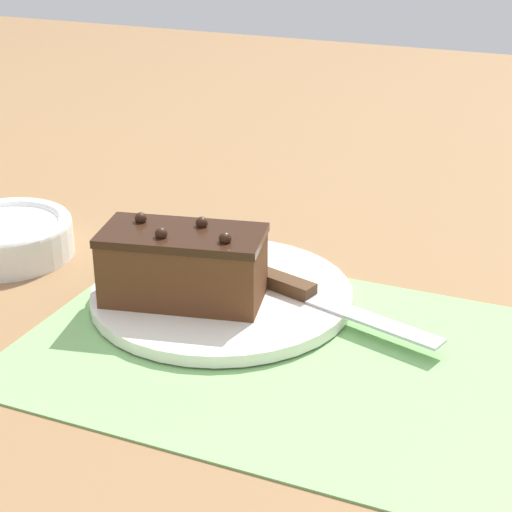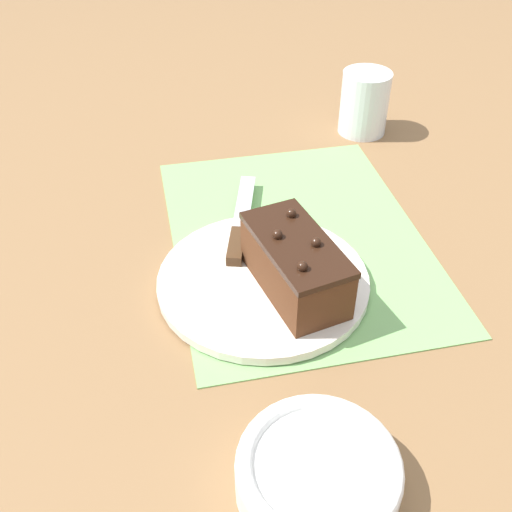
{
  "view_description": "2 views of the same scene",
  "coord_description": "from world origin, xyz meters",
  "px_view_note": "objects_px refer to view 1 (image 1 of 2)",
  "views": [
    {
      "loc": [
        0.25,
        -0.63,
        0.4
      ],
      "look_at": [
        -0.06,
        0.09,
        0.05
      ],
      "focal_mm": 60.0,
      "sensor_mm": 36.0,
      "label": 1
    },
    {
      "loc": [
        -0.63,
        0.19,
        0.51
      ],
      "look_at": [
        -0.1,
        0.08,
        0.06
      ],
      "focal_mm": 42.0,
      "sensor_mm": 36.0,
      "label": 2
    }
  ],
  "objects_px": {
    "serving_knife": "(313,296)",
    "small_bowl": "(7,236)",
    "cake_plate": "(222,294)",
    "chocolate_cake": "(183,265)"
  },
  "relations": [
    {
      "from": "serving_knife",
      "to": "small_bowl",
      "type": "xyz_separation_m",
      "value": [
        -0.37,
        -0.0,
        0.0
      ]
    },
    {
      "from": "cake_plate",
      "to": "serving_knife",
      "type": "xyz_separation_m",
      "value": [
        0.09,
        0.01,
        0.01
      ]
    },
    {
      "from": "chocolate_cake",
      "to": "serving_knife",
      "type": "distance_m",
      "value": 0.13
    },
    {
      "from": "cake_plate",
      "to": "chocolate_cake",
      "type": "bearing_deg",
      "value": -127.36
    },
    {
      "from": "serving_knife",
      "to": "chocolate_cake",
      "type": "bearing_deg",
      "value": -52.39
    },
    {
      "from": "cake_plate",
      "to": "small_bowl",
      "type": "xyz_separation_m",
      "value": [
        -0.27,
        0.01,
        0.01
      ]
    },
    {
      "from": "serving_knife",
      "to": "small_bowl",
      "type": "relative_size",
      "value": 1.4
    },
    {
      "from": "chocolate_cake",
      "to": "small_bowl",
      "type": "relative_size",
      "value": 1.15
    },
    {
      "from": "cake_plate",
      "to": "chocolate_cake",
      "type": "xyz_separation_m",
      "value": [
        -0.03,
        -0.03,
        0.04
      ]
    },
    {
      "from": "small_bowl",
      "to": "serving_knife",
      "type": "bearing_deg",
      "value": 0.34
    }
  ]
}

